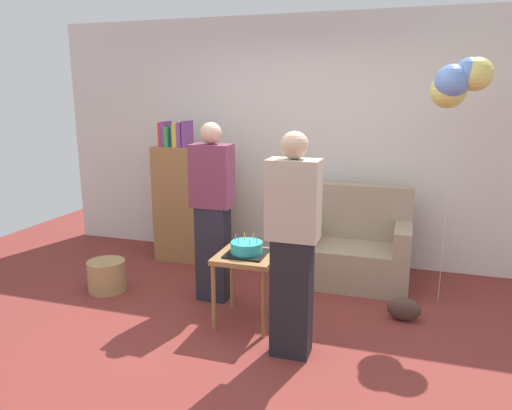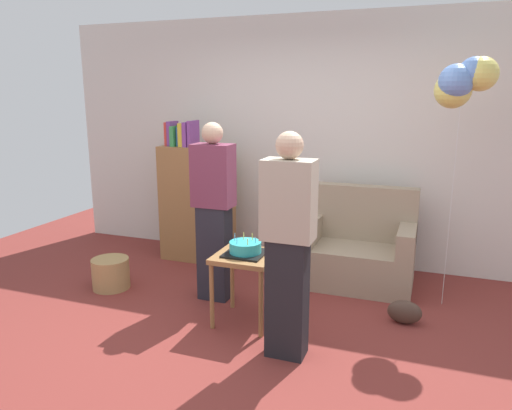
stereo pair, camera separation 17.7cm
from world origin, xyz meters
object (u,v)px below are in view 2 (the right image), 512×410
object	(u,v)px
couch	(357,250)
birthday_cake	(245,248)
person_holding_cake	(288,246)
side_table	(245,265)
handbag	(405,312)
balloon_bunch	(465,81)
wicker_basket	(111,273)
bookshelf	(197,201)
person_blowing_candles	(214,211)

from	to	relation	value
couch	birthday_cake	distance (m)	1.43
person_holding_cake	side_table	bearing A→B (deg)	-21.14
handbag	balloon_bunch	xyz separation A→B (m)	(0.32, 0.52, 1.87)
couch	birthday_cake	size ratio (longest dim) A/B	3.44
person_holding_cake	wicker_basket	bearing A→B (deg)	1.34
balloon_bunch	side_table	bearing A→B (deg)	-149.19
couch	birthday_cake	bearing A→B (deg)	-121.65
birthday_cake	couch	bearing A→B (deg)	58.35
bookshelf	balloon_bunch	size ratio (longest dim) A/B	0.73
bookshelf	balloon_bunch	bearing A→B (deg)	-7.49
bookshelf	side_table	world-z (taller)	bookshelf
side_table	person_blowing_candles	xyz separation A→B (m)	(-0.44, 0.36, 0.33)
bookshelf	wicker_basket	xyz separation A→B (m)	(-0.40, -1.08, -0.53)
wicker_basket	person_holding_cake	bearing A→B (deg)	-16.56
bookshelf	person_holding_cake	size ratio (longest dim) A/B	0.97
bookshelf	couch	bearing A→B (deg)	-2.98
birthday_cake	person_holding_cake	bearing A→B (deg)	-39.04
handbag	birthday_cake	bearing A→B (deg)	-161.47
couch	balloon_bunch	distance (m)	1.85
couch	wicker_basket	bearing A→B (deg)	-156.17
person_holding_cake	wicker_basket	distance (m)	2.17
couch	person_blowing_candles	bearing A→B (deg)	-144.67
person_holding_cake	balloon_bunch	bearing A→B (deg)	-111.83
handbag	side_table	bearing A→B (deg)	-161.47
birthday_cake	person_blowing_candles	xyz separation A→B (m)	(-0.44, 0.36, 0.19)
birthday_cake	balloon_bunch	size ratio (longest dim) A/B	0.15
balloon_bunch	wicker_basket	bearing A→B (deg)	-166.59
birthday_cake	handbag	distance (m)	1.43
wicker_basket	balloon_bunch	world-z (taller)	balloon_bunch
bookshelf	balloon_bunch	distance (m)	2.99
couch	person_blowing_candles	world-z (taller)	person_blowing_candles
side_table	handbag	distance (m)	1.38
bookshelf	birthday_cake	size ratio (longest dim) A/B	4.94
wicker_basket	handbag	size ratio (longest dim) A/B	1.29
couch	bookshelf	distance (m)	1.87
bookshelf	person_holding_cake	xyz separation A→B (m)	(1.57, -1.67, 0.15)
couch	bookshelf	world-z (taller)	bookshelf
balloon_bunch	bookshelf	bearing A→B (deg)	172.51
birthday_cake	handbag	world-z (taller)	birthday_cake
wicker_basket	balloon_bunch	bearing A→B (deg)	13.41
balloon_bunch	person_holding_cake	bearing A→B (deg)	-129.74
side_table	wicker_basket	distance (m)	1.56
birthday_cake	wicker_basket	size ratio (longest dim) A/B	0.89
bookshelf	handbag	xyz separation A→B (m)	(2.35, -0.87, -0.58)
person_blowing_candles	person_holding_cake	world-z (taller)	same
side_table	person_blowing_candles	distance (m)	0.66
couch	wicker_basket	distance (m)	2.45
person_blowing_candles	balloon_bunch	size ratio (longest dim) A/B	0.75
couch	bookshelf	bearing A→B (deg)	177.02
couch	balloon_bunch	xyz separation A→B (m)	(0.84, -0.26, 1.63)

